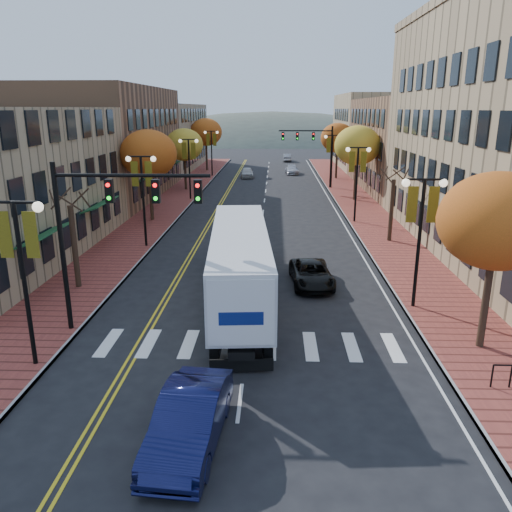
# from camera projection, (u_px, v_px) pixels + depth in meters

# --- Properties ---
(ground) EXTENTS (200.00, 200.00, 0.00)m
(ground) POSITION_uv_depth(u_px,v_px,m) (244.00, 371.00, 17.70)
(ground) COLOR black
(ground) RESTS_ON ground
(sidewalk_left) EXTENTS (4.00, 85.00, 0.15)m
(sidewalk_left) POSITION_uv_depth(u_px,v_px,m) (173.00, 202.00, 49.13)
(sidewalk_left) COLOR brown
(sidewalk_left) RESTS_ON ground
(sidewalk_right) EXTENTS (4.00, 85.00, 0.15)m
(sidewalk_right) POSITION_uv_depth(u_px,v_px,m) (357.00, 203.00, 48.48)
(sidewalk_right) COLOR brown
(sidewalk_right) RESTS_ON ground
(building_left_mid) EXTENTS (12.00, 24.00, 11.00)m
(building_left_mid) POSITION_uv_depth(u_px,v_px,m) (100.00, 143.00, 51.23)
(building_left_mid) COLOR brown
(building_left_mid) RESTS_ON ground
(building_left_far) EXTENTS (12.00, 26.00, 9.50)m
(building_left_far) POSITION_uv_depth(u_px,v_px,m) (156.00, 137.00, 75.39)
(building_left_far) COLOR #9E8966
(building_left_far) RESTS_ON ground
(building_right_mid) EXTENTS (15.00, 24.00, 10.00)m
(building_right_mid) POSITION_uv_depth(u_px,v_px,m) (431.00, 145.00, 55.82)
(building_right_mid) COLOR brown
(building_right_mid) RESTS_ON ground
(building_right_far) EXTENTS (15.00, 20.00, 11.00)m
(building_right_far) POSITION_uv_depth(u_px,v_px,m) (389.00, 131.00, 76.75)
(building_right_far) COLOR #9E8966
(building_right_far) RESTS_ON ground
(tree_left_a) EXTENTS (0.28, 0.28, 4.20)m
(tree_left_a) POSITION_uv_depth(u_px,v_px,m) (75.00, 247.00, 25.04)
(tree_left_a) COLOR #382619
(tree_left_a) RESTS_ON sidewalk_left
(tree_left_b) EXTENTS (4.48, 4.48, 7.21)m
(tree_left_b) POSITION_uv_depth(u_px,v_px,m) (149.00, 154.00, 39.46)
(tree_left_b) COLOR #382619
(tree_left_b) RESTS_ON sidewalk_left
(tree_left_c) EXTENTS (4.16, 4.16, 6.69)m
(tree_left_c) POSITION_uv_depth(u_px,v_px,m) (184.00, 145.00, 54.90)
(tree_left_c) COLOR #382619
(tree_left_c) RESTS_ON sidewalk_left
(tree_left_d) EXTENTS (4.61, 4.61, 7.42)m
(tree_left_d) POSITION_uv_depth(u_px,v_px,m) (206.00, 132.00, 71.98)
(tree_left_d) COLOR #382619
(tree_left_d) RESTS_ON sidewalk_left
(tree_right_a) EXTENTS (4.16, 4.16, 6.69)m
(tree_right_a) POSITION_uv_depth(u_px,v_px,m) (497.00, 221.00, 17.84)
(tree_right_a) COLOR #382619
(tree_right_a) RESTS_ON sidewalk_right
(tree_right_b) EXTENTS (0.28, 0.28, 4.20)m
(tree_right_b) POSITION_uv_depth(u_px,v_px,m) (391.00, 210.00, 33.97)
(tree_right_b) COLOR #382619
(tree_right_b) RESTS_ON sidewalk_right
(tree_right_c) EXTENTS (4.48, 4.48, 7.21)m
(tree_right_c) POSITION_uv_depth(u_px,v_px,m) (357.00, 146.00, 48.38)
(tree_right_c) COLOR #382619
(tree_right_c) RESTS_ON sidewalk_right
(tree_right_d) EXTENTS (4.35, 4.35, 7.00)m
(tree_right_d) POSITION_uv_depth(u_px,v_px,m) (338.00, 138.00, 63.75)
(tree_right_d) COLOR #382619
(tree_right_d) RESTS_ON sidewalk_right
(lamp_left_a) EXTENTS (1.96, 0.36, 6.05)m
(lamp_left_a) POSITION_uv_depth(u_px,v_px,m) (20.00, 252.00, 16.74)
(lamp_left_a) COLOR black
(lamp_left_a) RESTS_ON ground
(lamp_left_b) EXTENTS (1.96, 0.36, 6.05)m
(lamp_left_b) POSITION_uv_depth(u_px,v_px,m) (142.00, 183.00, 32.07)
(lamp_left_b) COLOR black
(lamp_left_b) RESTS_ON ground
(lamp_left_c) EXTENTS (1.96, 0.36, 6.05)m
(lamp_left_c) POSITION_uv_depth(u_px,v_px,m) (189.00, 157.00, 49.31)
(lamp_left_c) COLOR black
(lamp_left_c) RESTS_ON ground
(lamp_left_d) EXTENTS (1.96, 0.36, 6.05)m
(lamp_left_d) POSITION_uv_depth(u_px,v_px,m) (211.00, 144.00, 66.55)
(lamp_left_d) COLOR black
(lamp_left_d) RESTS_ON ground
(lamp_right_a) EXTENTS (1.96, 0.36, 6.05)m
(lamp_right_a) POSITION_uv_depth(u_px,v_px,m) (421.00, 218.00, 21.95)
(lamp_right_a) COLOR black
(lamp_right_a) RESTS_ON ground
(lamp_right_b) EXTENTS (1.96, 0.36, 6.05)m
(lamp_right_b) POSITION_uv_depth(u_px,v_px,m) (357.00, 170.00, 39.19)
(lamp_right_b) COLOR black
(lamp_right_b) RESTS_ON ground
(lamp_right_c) EXTENTS (1.96, 0.36, 6.05)m
(lamp_right_c) POSITION_uv_depth(u_px,v_px,m) (332.00, 151.00, 56.43)
(lamp_right_c) COLOR black
(lamp_right_c) RESTS_ON ground
(traffic_mast_near) EXTENTS (6.10, 0.35, 7.00)m
(traffic_mast_near) POSITION_uv_depth(u_px,v_px,m) (107.00, 216.00, 19.36)
(traffic_mast_near) COLOR black
(traffic_mast_near) RESTS_ON ground
(traffic_mast_far) EXTENTS (6.10, 0.34, 7.00)m
(traffic_mast_far) POSITION_uv_depth(u_px,v_px,m) (315.00, 145.00, 56.32)
(traffic_mast_far) COLOR black
(traffic_mast_far) RESTS_ON ground
(semi_truck) EXTENTS (3.50, 15.10, 3.74)m
(semi_truck) POSITION_uv_depth(u_px,v_px,m) (240.00, 257.00, 23.59)
(semi_truck) COLOR black
(semi_truck) RESTS_ON ground
(navy_sedan) EXTENTS (2.03, 4.82, 1.55)m
(navy_sedan) POSITION_uv_depth(u_px,v_px,m) (189.00, 420.00, 13.62)
(navy_sedan) COLOR #0E1138
(navy_sedan) RESTS_ON ground
(black_suv) EXTENTS (2.36, 4.55, 1.23)m
(black_suv) POSITION_uv_depth(u_px,v_px,m) (312.00, 274.00, 26.12)
(black_suv) COLOR black
(black_suv) RESTS_ON ground
(car_far_white) EXTENTS (1.87, 4.11, 1.37)m
(car_far_white) POSITION_uv_depth(u_px,v_px,m) (247.00, 172.00, 66.55)
(car_far_white) COLOR silver
(car_far_white) RESTS_ON ground
(car_far_silver) EXTENTS (1.91, 4.27, 1.22)m
(car_far_silver) POSITION_uv_depth(u_px,v_px,m) (292.00, 170.00, 70.30)
(car_far_silver) COLOR #B4B3BB
(car_far_silver) RESTS_ON ground
(car_far_oncoming) EXTENTS (1.41, 3.95, 1.30)m
(car_far_oncoming) POSITION_uv_depth(u_px,v_px,m) (287.00, 158.00, 86.84)
(car_far_oncoming) COLOR #9D9DA4
(car_far_oncoming) RESTS_ON ground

